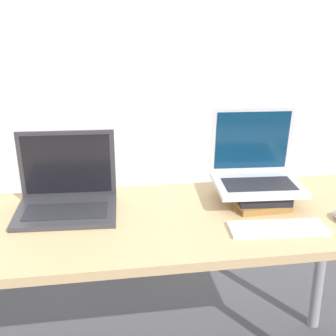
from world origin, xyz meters
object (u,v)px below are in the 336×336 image
Objects in this scene: laptop_left at (67,195)px; book_stack at (258,195)px; laptop_on_books at (256,169)px; wireless_keyboard at (278,228)px.

laptop_left reaches higher than book_stack.
laptop_on_books reaches higher than book_stack.
laptop_left is 1.10× the size of laptop_on_books.
book_stack is (0.69, -0.04, -0.02)m from laptop_left.
book_stack is at bearing -89.49° from laptop_on_books.
book_stack reaches higher than wireless_keyboard.
wireless_keyboard is at bearing -21.75° from laptop_left.
laptop_left is at bearing 158.25° from wireless_keyboard.
laptop_on_books is (-0.00, 0.04, 0.08)m from book_stack.
laptop_on_books is 1.02× the size of wireless_keyboard.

